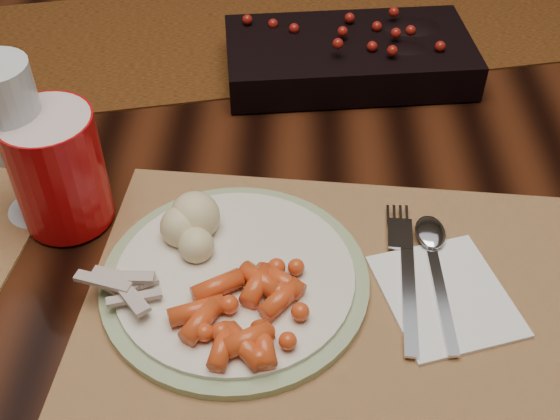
{
  "coord_description": "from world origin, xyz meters",
  "views": [
    {
      "loc": [
        0.05,
        -0.74,
        1.28
      ],
      "look_at": [
        0.03,
        -0.25,
        0.8
      ],
      "focal_mm": 45.0,
      "sensor_mm": 36.0,
      "label": 1
    }
  ],
  "objects_px": {
    "baby_carrots": "(235,310)",
    "mashed_potatoes": "(193,221)",
    "wine_glass": "(17,145)",
    "red_cup": "(58,170)",
    "placemat_main": "(346,314)",
    "centerpiece": "(349,51)",
    "turkey_shreds": "(122,288)",
    "napkin": "(445,296)",
    "dinner_plate": "(235,279)",
    "dining_table": "(263,292)"
  },
  "relations": [
    {
      "from": "baby_carrots",
      "to": "mashed_potatoes",
      "type": "relative_size",
      "value": 1.3
    },
    {
      "from": "wine_glass",
      "to": "red_cup",
      "type": "bearing_deg",
      "value": -14.45
    },
    {
      "from": "placemat_main",
      "to": "wine_glass",
      "type": "distance_m",
      "value": 0.37
    },
    {
      "from": "baby_carrots",
      "to": "red_cup",
      "type": "relative_size",
      "value": 0.89
    },
    {
      "from": "placemat_main",
      "to": "red_cup",
      "type": "xyz_separation_m",
      "value": [
        -0.29,
        0.12,
        0.07
      ]
    },
    {
      "from": "centerpiece",
      "to": "red_cup",
      "type": "bearing_deg",
      "value": -137.2
    },
    {
      "from": "turkey_shreds",
      "to": "red_cup",
      "type": "relative_size",
      "value": 0.56
    },
    {
      "from": "placemat_main",
      "to": "wine_glass",
      "type": "relative_size",
      "value": 2.71
    },
    {
      "from": "napkin",
      "to": "wine_glass",
      "type": "distance_m",
      "value": 0.45
    },
    {
      "from": "mashed_potatoes",
      "to": "turkey_shreds",
      "type": "xyz_separation_m",
      "value": [
        -0.06,
        -0.07,
        -0.02
      ]
    },
    {
      "from": "wine_glass",
      "to": "mashed_potatoes",
      "type": "bearing_deg",
      "value": -17.15
    },
    {
      "from": "dinner_plate",
      "to": "red_cup",
      "type": "relative_size",
      "value": 2.03
    },
    {
      "from": "dinner_plate",
      "to": "mashed_potatoes",
      "type": "bearing_deg",
      "value": 132.76
    },
    {
      "from": "red_cup",
      "to": "mashed_potatoes",
      "type": "bearing_deg",
      "value": -17.87
    },
    {
      "from": "placemat_main",
      "to": "wine_glass",
      "type": "height_order",
      "value": "wine_glass"
    },
    {
      "from": "centerpiece",
      "to": "mashed_potatoes",
      "type": "height_order",
      "value": "same"
    },
    {
      "from": "dining_table",
      "to": "turkey_shreds",
      "type": "distance_m",
      "value": 0.53
    },
    {
      "from": "wine_glass",
      "to": "napkin",
      "type": "bearing_deg",
      "value": -15.07
    },
    {
      "from": "placemat_main",
      "to": "mashed_potatoes",
      "type": "xyz_separation_m",
      "value": [
        -0.15,
        0.08,
        0.04
      ]
    },
    {
      "from": "dining_table",
      "to": "red_cup",
      "type": "distance_m",
      "value": 0.53
    },
    {
      "from": "wine_glass",
      "to": "turkey_shreds",
      "type": "bearing_deg",
      "value": -47.3
    },
    {
      "from": "dining_table",
      "to": "wine_glass",
      "type": "bearing_deg",
      "value": -138.89
    },
    {
      "from": "placemat_main",
      "to": "dinner_plate",
      "type": "distance_m",
      "value": 0.11
    },
    {
      "from": "placemat_main",
      "to": "red_cup",
      "type": "relative_size",
      "value": 3.88
    },
    {
      "from": "placemat_main",
      "to": "wine_glass",
      "type": "bearing_deg",
      "value": 162.27
    },
    {
      "from": "centerpiece",
      "to": "turkey_shreds",
      "type": "height_order",
      "value": "centerpiece"
    },
    {
      "from": "placemat_main",
      "to": "turkey_shreds",
      "type": "xyz_separation_m",
      "value": [
        -0.21,
        0.01,
        0.02
      ]
    },
    {
      "from": "placemat_main",
      "to": "centerpiece",
      "type": "bearing_deg",
      "value": 91.77
    },
    {
      "from": "dining_table",
      "to": "dinner_plate",
      "type": "distance_m",
      "value": 0.49
    },
    {
      "from": "mashed_potatoes",
      "to": "red_cup",
      "type": "xyz_separation_m",
      "value": [
        -0.14,
        0.05,
        0.03
      ]
    },
    {
      "from": "dining_table",
      "to": "wine_glass",
      "type": "distance_m",
      "value": 0.56
    },
    {
      "from": "centerpiece",
      "to": "wine_glass",
      "type": "bearing_deg",
      "value": -141.46
    },
    {
      "from": "dinner_plate",
      "to": "mashed_potatoes",
      "type": "relative_size",
      "value": 2.96
    },
    {
      "from": "placemat_main",
      "to": "mashed_potatoes",
      "type": "bearing_deg",
      "value": 156.61
    },
    {
      "from": "mashed_potatoes",
      "to": "wine_glass",
      "type": "bearing_deg",
      "value": 162.85
    },
    {
      "from": "dinner_plate",
      "to": "turkey_shreds",
      "type": "xyz_separation_m",
      "value": [
        -0.1,
        -0.03,
        0.02
      ]
    },
    {
      "from": "dining_table",
      "to": "turkey_shreds",
      "type": "height_order",
      "value": "turkey_shreds"
    },
    {
      "from": "mashed_potatoes",
      "to": "baby_carrots",
      "type": "bearing_deg",
      "value": -64.18
    },
    {
      "from": "dining_table",
      "to": "baby_carrots",
      "type": "distance_m",
      "value": 0.54
    },
    {
      "from": "mashed_potatoes",
      "to": "red_cup",
      "type": "relative_size",
      "value": 0.68
    },
    {
      "from": "dinner_plate",
      "to": "baby_carrots",
      "type": "relative_size",
      "value": 2.28
    },
    {
      "from": "mashed_potatoes",
      "to": "wine_glass",
      "type": "height_order",
      "value": "wine_glass"
    },
    {
      "from": "dinner_plate",
      "to": "turkey_shreds",
      "type": "relative_size",
      "value": 3.64
    },
    {
      "from": "centerpiece",
      "to": "baby_carrots",
      "type": "relative_size",
      "value": 2.84
    },
    {
      "from": "centerpiece",
      "to": "dinner_plate",
      "type": "relative_size",
      "value": 1.25
    },
    {
      "from": "centerpiece",
      "to": "placemat_main",
      "type": "height_order",
      "value": "centerpiece"
    },
    {
      "from": "mashed_potatoes",
      "to": "turkey_shreds",
      "type": "distance_m",
      "value": 0.1
    },
    {
      "from": "red_cup",
      "to": "wine_glass",
      "type": "relative_size",
      "value": 0.7
    },
    {
      "from": "centerpiece",
      "to": "placemat_main",
      "type": "distance_m",
      "value": 0.41
    },
    {
      "from": "wine_glass",
      "to": "placemat_main",
      "type": "bearing_deg",
      "value": -22.31
    }
  ]
}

